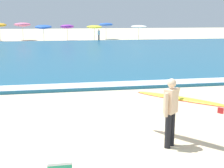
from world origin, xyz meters
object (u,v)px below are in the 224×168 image
Objects in this scene: beach_umbrella_3 at (43,27)px; beachgoer_near_row_left at (99,35)px; surfer_with_board at (176,105)px; beach_umbrella_6 at (106,25)px; beach_umbrella_2 at (22,25)px; beach_umbrella_7 at (139,27)px; beach_umbrella_5 at (94,27)px; beach_umbrella_4 at (67,27)px; cooler_box at (60,168)px.

beach_umbrella_3 is 7.39m from beachgoer_near_row_left.
beachgoer_near_row_left is (2.71, 33.80, -0.19)m from surfer_with_board.
beachgoer_near_row_left is at bearing -113.03° from beach_umbrella_6.
beach_umbrella_2 is 1.08× the size of beach_umbrella_7.
beach_umbrella_5 is 3.09m from beach_umbrella_6.
beach_umbrella_6 reaches higher than beach_umbrella_4.
beach_umbrella_7 is at bearing -30.26° from beach_umbrella_6.
surfer_with_board is 1.02× the size of beach_umbrella_3.
beach_umbrella_3 is at bearing 178.54° from beach_umbrella_7.
surfer_with_board is 33.91m from beachgoer_near_row_left.
cooler_box is at bearing -99.10° from beachgoer_near_row_left.
surfer_with_board reaches higher than beachgoer_near_row_left.
beach_umbrella_5 is 6.17m from beach_umbrella_7.
beachgoer_near_row_left is at bearing 80.90° from cooler_box.
surfer_with_board is at bearing -94.58° from beachgoer_near_row_left.
beach_umbrella_2 is 10.72m from beachgoer_near_row_left.
cooler_box is at bearing -98.13° from beach_umbrella_5.
surfer_with_board is 37.70m from beach_umbrella_6.
beach_umbrella_7 is at bearing 11.75° from beachgoer_near_row_left.
beach_umbrella_2 is (-7.31, 37.38, 1.10)m from surfer_with_board.
beach_umbrella_4 reaches higher than beach_umbrella_5.
beach_umbrella_3 is at bearing -35.66° from beach_umbrella_2.
surfer_with_board is 1.07× the size of beach_umbrella_5.
beach_umbrella_4 is 5.81m from beach_umbrella_6.
beach_umbrella_3 is 1.40× the size of beachgoer_near_row_left.
beach_umbrella_2 is at bearing 166.53° from beach_umbrella_5.
beach_umbrella_2 is 4.95× the size of cooler_box.
beach_umbrella_7 is (12.90, -0.33, -0.02)m from beach_umbrella_3.
beach_umbrella_7 is 5.95m from beachgoer_near_row_left.
beach_umbrella_4 is at bearing -14.22° from beach_umbrella_2.
cooler_box is (4.42, -38.55, -1.94)m from beach_umbrella_2.
beach_umbrella_2 is 1.09× the size of beach_umbrella_4.
beach_umbrella_3 is 6.74m from beach_umbrella_5.
surfer_with_board is 4.59× the size of cooler_box.
beach_umbrella_2 reaches higher than beachgoer_near_row_left.
beach_umbrella_4 is 4.65m from beachgoer_near_row_left.
beach_umbrella_4 is 3.70m from beach_umbrella_5.
beach_umbrella_3 is at bearing 167.98° from beachgoer_near_row_left.
beach_umbrella_2 is 15.95m from beach_umbrella_7.
beach_umbrella_7 is at bearing -1.46° from beach_umbrella_3.
beach_umbrella_5 reaches higher than beach_umbrella_7.
beach_umbrella_5 is (6.73, -0.24, -0.02)m from beach_umbrella_3.
beach_umbrella_4 is (5.98, -1.52, -0.26)m from beach_umbrella_2.
surfer_with_board is at bearing -93.73° from beach_umbrella_5.
beach_umbrella_5 is 0.90× the size of beach_umbrella_6.
beach_umbrella_2 is 1.53× the size of beachgoer_near_row_left.
beach_umbrella_6 reaches higher than beach_umbrella_7.
beach_umbrella_6 is (4.26, 37.44, 1.05)m from surfer_with_board.
cooler_box is (-5.18, -36.25, -1.65)m from beach_umbrella_5.
beach_umbrella_6 is at bearing 83.51° from surfer_with_board.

